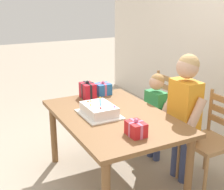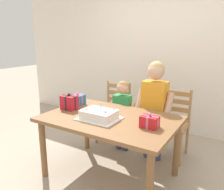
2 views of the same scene
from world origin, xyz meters
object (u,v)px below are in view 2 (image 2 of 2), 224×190
object	(u,v)px
gift_box_beside_cake	(69,102)
child_younger	(122,109)
chair_right	(172,123)
birthday_cake	(99,115)
gift_box_red_large	(78,100)
dining_table	(110,125)
gift_box_corner_small	(149,122)
chair_left	(114,112)
child_older	(155,101)

from	to	relation	value
gift_box_beside_cake	child_younger	xyz separation A→B (m)	(0.39, 0.65, -0.20)
chair_right	child_younger	xyz separation A→B (m)	(-0.65, -0.22, 0.15)
birthday_cake	gift_box_red_large	xyz separation A→B (m)	(-0.56, 0.32, 0.02)
child_younger	dining_table	bearing A→B (deg)	-72.86
dining_table	child_younger	xyz separation A→B (m)	(-0.20, 0.64, -0.02)
gift_box_corner_small	dining_table	bearing A→B (deg)	174.58
gift_box_corner_small	child_younger	world-z (taller)	child_younger
dining_table	gift_box_beside_cake	xyz separation A→B (m)	(-0.58, -0.01, 0.18)
chair_left	child_older	world-z (taller)	child_older
chair_left	birthday_cake	bearing A→B (deg)	-68.11
birthday_cake	chair_right	distance (m)	1.15
dining_table	chair_right	world-z (taller)	chair_right
gift_box_beside_cake	dining_table	bearing A→B (deg)	1.15
birthday_cake	chair_right	bearing A→B (deg)	62.01
chair_right	chair_left	bearing A→B (deg)	-180.00
chair_left	child_younger	distance (m)	0.37
gift_box_corner_small	chair_left	distance (m)	1.35
chair_right	child_older	distance (m)	0.44
gift_box_red_large	chair_left	bearing A→B (deg)	75.64
gift_box_corner_small	birthday_cake	bearing A→B (deg)	-172.52
child_younger	birthday_cake	bearing A→B (deg)	-80.10
child_older	gift_box_beside_cake	bearing A→B (deg)	-142.88
dining_table	chair_left	world-z (taller)	chair_left
chair_right	gift_box_beside_cake	bearing A→B (deg)	-140.08
gift_box_corner_small	chair_right	distance (m)	0.96
gift_box_red_large	gift_box_corner_small	xyz separation A→B (m)	(1.11, -0.25, -0.01)
gift_box_beside_cake	child_younger	size ratio (longest dim) A/B	0.20
dining_table	chair_left	size ratio (longest dim) A/B	1.60
birthday_cake	child_younger	world-z (taller)	child_younger
child_younger	chair_left	bearing A→B (deg)	140.07
child_older	child_younger	xyz separation A→B (m)	(-0.47, 0.00, -0.18)
gift_box_red_large	gift_box_beside_cake	distance (m)	0.22
dining_table	birthday_cake	distance (m)	0.19
gift_box_red_large	gift_box_corner_small	distance (m)	1.14
dining_table	gift_box_corner_small	xyz separation A→B (m)	(0.49, -0.05, 0.15)
dining_table	birthday_cake	xyz separation A→B (m)	(-0.06, -0.12, 0.14)
gift_box_corner_small	child_older	bearing A→B (deg)	107.25
gift_box_red_large	child_younger	xyz separation A→B (m)	(0.43, 0.44, -0.18)
chair_left	child_older	distance (m)	0.83
gift_box_beside_cake	child_older	bearing A→B (deg)	37.12
gift_box_beside_cake	child_older	world-z (taller)	child_older
chair_left	gift_box_beside_cake	bearing A→B (deg)	-98.35
dining_table	chair_right	size ratio (longest dim) A/B	1.60
dining_table	child_younger	distance (m)	0.67
gift_box_corner_small	chair_left	world-z (taller)	chair_left
dining_table	gift_box_red_large	world-z (taller)	gift_box_red_large
gift_box_corner_small	child_older	world-z (taller)	child_older
chair_left	child_older	size ratio (longest dim) A/B	0.70
gift_box_corner_small	child_younger	distance (m)	0.98
child_younger	gift_box_corner_small	bearing A→B (deg)	-45.03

